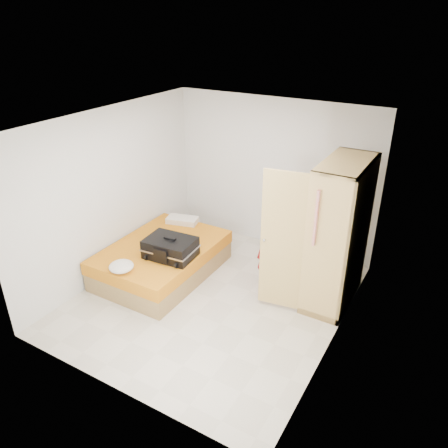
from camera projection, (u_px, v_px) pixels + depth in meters
The scene contains 7 objects.
room at pixel (211, 219), 5.86m from camera, with size 4.00×4.02×2.60m.
bed at pixel (162, 260), 6.94m from camera, with size 1.42×2.02×0.50m.
wardrobe at pixel (334, 238), 6.00m from camera, with size 1.17×1.27×2.10m.
person at pixel (273, 236), 6.43m from camera, with size 0.60×0.40×1.66m, color red.
suitcase at pixel (170, 248), 6.49m from camera, with size 0.78×0.60×0.32m.
round_cushion at pixel (121, 266), 6.16m from camera, with size 0.35×0.35×0.13m, color white.
pillow at pixel (182, 220), 7.56m from camera, with size 0.53×0.27×0.10m, color white.
Camera 1 is at (2.80, -4.48, 3.84)m, focal length 35.00 mm.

